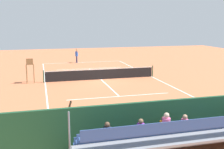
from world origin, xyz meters
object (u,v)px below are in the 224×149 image
Objects in this scene: tennis_net at (101,74)px; bleacher_stand at (187,136)px; tennis_racket at (72,63)px; courtside_bench at (202,122)px; umpire_chair at (30,68)px; tennis_player at (77,55)px; tennis_ball_near at (94,65)px; line_judge at (71,123)px; equipment_bag at (166,135)px.

bleacher_stand reaches higher than tennis_net.
tennis_racket is at bearing -82.97° from tennis_net.
bleacher_stand is 2.82m from courtside_bench.
tennis_player is at bearing -116.98° from umpire_chair.
umpire_chair is at bearing 63.02° from tennis_player.
tennis_ball_near is (-1.04, -8.57, -0.47)m from tennis_net.
line_judge is at bearing 83.23° from tennis_racket.
tennis_player reaches higher than tennis_net.
courtside_bench is 21.87m from tennis_ball_near.
umpire_chair is 32.42× the size of tennis_ball_near.
tennis_racket is (1.39, -24.29, -0.16)m from equipment_bag.
tennis_net is 13.68m from line_judge.
tennis_player is at bearing -88.29° from bleacher_stand.
line_judge reaches higher than equipment_bag.
umpire_chair is (6.20, -0.16, 0.81)m from tennis_net.
equipment_bag is 24.25m from tennis_player.
tennis_racket is at bearing -87.05° from bleacher_stand.
tennis_ball_near is at bearing -103.59° from line_judge.
bleacher_stand is 2.01m from equipment_bag.
tennis_net is 11.44× the size of equipment_bag.
tennis_racket is 0.30× the size of line_judge.
umpire_chair is 1.11× the size of line_judge.
tennis_racket is (3.30, -24.16, -0.54)m from courtside_bench.
equipment_bag is 22.00m from tennis_ball_near.
bleacher_stand is (-0.01, 15.28, 0.39)m from tennis_net.
tennis_racket is at bearing -44.17° from tennis_ball_near.
tennis_net is 5.35× the size of tennis_player.
courtside_bench is at bearing 96.45° from tennis_player.
bleacher_stand is 137.27× the size of tennis_ball_near.
tennis_net is 13.40m from equipment_bag.
umpire_chair is at bearing -65.25° from equipment_bag.
umpire_chair is 13.33m from line_judge.
tennis_racket is (0.57, -0.07, -1.00)m from tennis_player.
tennis_net is at bearing 94.08° from tennis_player.
equipment_bag reaches higher than tennis_ball_near.
tennis_player is 1.00× the size of line_judge.
bleacher_stand is 26.11m from tennis_player.
tennis_ball_near is at bearing -130.69° from umpire_chair.
tennis_ball_near is 22.23m from line_judge.
umpire_chair is 2.38× the size of equipment_bag.
tennis_ball_near is at bearing -87.60° from courtside_bench.
umpire_chair is at bearing -68.10° from bleacher_stand.
courtside_bench is at bearing 92.40° from tennis_ball_near.
tennis_player is 24.08m from line_judge.
equipment_bag is at bearing -91.32° from bleacher_stand.
tennis_player is at bearing -88.06° from equipment_bag.
tennis_ball_near is (-2.38, 2.31, 0.02)m from tennis_racket.
line_judge is (-2.02, 13.17, -0.30)m from umpire_chair.
tennis_ball_near is at bearing -92.58° from equipment_bag.
tennis_racket is at bearing -114.36° from umpire_chair.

